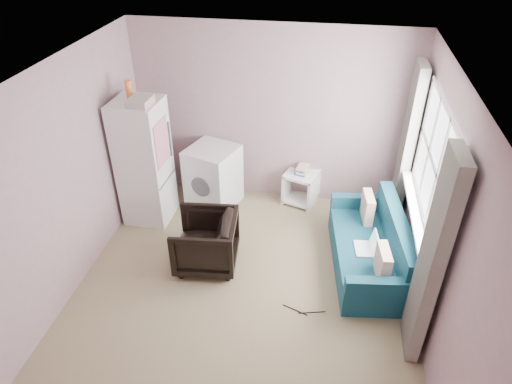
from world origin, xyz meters
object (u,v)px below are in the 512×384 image
(side_table, at_px, (301,185))
(sofa, at_px, (372,250))
(armchair, at_px, (205,239))
(washing_machine, at_px, (213,175))
(fridge, at_px, (144,162))

(side_table, bearing_deg, sofa, -53.22)
(armchair, distance_m, side_table, 1.84)
(washing_machine, relative_size, side_table, 1.49)
(armchair, relative_size, sofa, 0.42)
(fridge, xyz_separation_m, washing_machine, (0.79, 0.46, -0.40))
(armchair, xyz_separation_m, sofa, (1.96, 0.26, -0.10))
(washing_machine, height_order, side_table, washing_machine)
(armchair, bearing_deg, side_table, 140.95)
(fridge, relative_size, sofa, 1.11)
(armchair, relative_size, side_table, 1.24)
(fridge, xyz_separation_m, side_table, (2.02, 0.71, -0.58))
(washing_machine, xyz_separation_m, side_table, (1.23, 0.25, -0.18))
(armchair, relative_size, washing_machine, 0.83)
(washing_machine, bearing_deg, sofa, -6.15)
(side_table, distance_m, sofa, 1.59)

